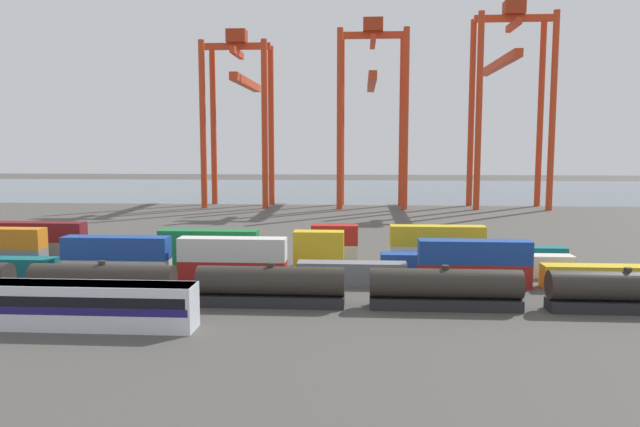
% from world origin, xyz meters
% --- Properties ---
extents(ground_plane, '(420.00, 420.00, 0.00)m').
position_xyz_m(ground_plane, '(0.00, 40.00, 0.00)').
color(ground_plane, '#4C4944').
extents(harbour_water, '(400.00, 110.00, 0.01)m').
position_xyz_m(harbour_water, '(0.00, 144.68, 0.00)').
color(harbour_water, slate).
rests_on(harbour_water, ground_plane).
extents(freight_tank_row, '(81.15, 2.76, 4.22)m').
position_xyz_m(freight_tank_row, '(7.01, -9.95, 1.97)').
color(freight_tank_row, '#232326').
rests_on(freight_tank_row, ground_plane).
extents(shipping_container_0, '(12.10, 2.44, 2.60)m').
position_xyz_m(shipping_container_0, '(-25.44, -0.69, 1.30)').
color(shipping_container_0, '#146066').
rests_on(shipping_container_0, ground_plane).
extents(shipping_container_1, '(12.10, 2.44, 2.60)m').
position_xyz_m(shipping_container_1, '(-12.06, -0.69, 1.30)').
color(shipping_container_1, silver).
rests_on(shipping_container_1, ground_plane).
extents(shipping_container_2, '(12.10, 2.44, 2.60)m').
position_xyz_m(shipping_container_2, '(-12.06, -0.69, 3.90)').
color(shipping_container_2, '#1C4299').
rests_on(shipping_container_2, shipping_container_1).
extents(shipping_container_3, '(12.10, 2.44, 2.60)m').
position_xyz_m(shipping_container_3, '(1.33, -0.69, 1.30)').
color(shipping_container_3, '#AD211C').
rests_on(shipping_container_3, ground_plane).
extents(shipping_container_4, '(12.10, 2.44, 2.60)m').
position_xyz_m(shipping_container_4, '(1.33, -0.69, 3.90)').
color(shipping_container_4, silver).
rests_on(shipping_container_4, shipping_container_3).
extents(shipping_container_5, '(12.10, 2.44, 2.60)m').
position_xyz_m(shipping_container_5, '(14.72, -0.69, 1.30)').
color(shipping_container_5, slate).
rests_on(shipping_container_5, ground_plane).
extents(shipping_container_6, '(12.10, 2.44, 2.60)m').
position_xyz_m(shipping_container_6, '(28.11, -0.69, 1.30)').
color(shipping_container_6, '#AD211C').
rests_on(shipping_container_6, ground_plane).
extents(shipping_container_7, '(12.10, 2.44, 2.60)m').
position_xyz_m(shipping_container_7, '(28.11, -0.69, 3.90)').
color(shipping_container_7, '#1C4299').
rests_on(shipping_container_7, shipping_container_6).
extents(shipping_container_8, '(12.10, 2.44, 2.60)m').
position_xyz_m(shipping_container_8, '(41.49, -0.69, 1.30)').
color(shipping_container_8, gold).
rests_on(shipping_container_8, ground_plane).
extents(shipping_container_13, '(6.04, 2.44, 2.60)m').
position_xyz_m(shipping_container_13, '(-16.40, 5.20, 1.30)').
color(shipping_container_13, '#146066').
rests_on(shipping_container_13, ground_plane).
extents(shipping_container_14, '(12.10, 2.44, 2.60)m').
position_xyz_m(shipping_container_14, '(-2.88, 5.20, 1.30)').
color(shipping_container_14, '#197538').
rests_on(shipping_container_14, ground_plane).
extents(shipping_container_15, '(12.10, 2.44, 2.60)m').
position_xyz_m(shipping_container_15, '(-2.88, 5.20, 3.90)').
color(shipping_container_15, '#197538').
rests_on(shipping_container_15, shipping_container_14).
extents(shipping_container_16, '(6.04, 2.44, 2.60)m').
position_xyz_m(shipping_container_16, '(10.64, 5.20, 1.30)').
color(shipping_container_16, gold).
rests_on(shipping_container_16, ground_plane).
extents(shipping_container_17, '(6.04, 2.44, 2.60)m').
position_xyz_m(shipping_container_17, '(10.64, 5.20, 3.90)').
color(shipping_container_17, gold).
rests_on(shipping_container_17, shipping_container_16).
extents(shipping_container_18, '(12.10, 2.44, 2.60)m').
position_xyz_m(shipping_container_18, '(24.16, 5.20, 1.30)').
color(shipping_container_18, '#1C4299').
rests_on(shipping_container_18, ground_plane).
extents(shipping_container_19, '(6.04, 2.44, 2.60)m').
position_xyz_m(shipping_container_19, '(37.68, 5.20, 1.30)').
color(shipping_container_19, silver).
rests_on(shipping_container_19, ground_plane).
extents(shipping_container_20, '(12.10, 2.44, 2.60)m').
position_xyz_m(shipping_container_20, '(-27.41, 11.10, 1.30)').
color(shipping_container_20, slate).
rests_on(shipping_container_20, ground_plane).
extents(shipping_container_21, '(12.10, 2.44, 2.60)m').
position_xyz_m(shipping_container_21, '(-27.41, 11.10, 3.90)').
color(shipping_container_21, maroon).
rests_on(shipping_container_21, shipping_container_20).
extents(shipping_container_22, '(6.04, 2.44, 2.60)m').
position_xyz_m(shipping_container_22, '(-14.17, 11.10, 1.30)').
color(shipping_container_22, '#146066').
rests_on(shipping_container_22, ground_plane).
extents(shipping_container_23, '(12.10, 2.44, 2.60)m').
position_xyz_m(shipping_container_23, '(-0.93, 11.10, 1.30)').
color(shipping_container_23, '#1C4299').
rests_on(shipping_container_23, ground_plane).
extents(shipping_container_24, '(6.04, 2.44, 2.60)m').
position_xyz_m(shipping_container_24, '(12.31, 11.10, 1.30)').
color(shipping_container_24, silver).
rests_on(shipping_container_24, ground_plane).
extents(shipping_container_25, '(6.04, 2.44, 2.60)m').
position_xyz_m(shipping_container_25, '(12.31, 11.10, 3.90)').
color(shipping_container_25, '#AD211C').
rests_on(shipping_container_25, shipping_container_24).
extents(shipping_container_26, '(12.10, 2.44, 2.60)m').
position_xyz_m(shipping_container_26, '(25.55, 11.10, 1.30)').
color(shipping_container_26, silver).
rests_on(shipping_container_26, ground_plane).
extents(shipping_container_27, '(12.10, 2.44, 2.60)m').
position_xyz_m(shipping_container_27, '(25.55, 11.10, 3.90)').
color(shipping_container_27, gold).
rests_on(shipping_container_27, shipping_container_26).
extents(shipping_container_28, '(6.04, 2.44, 2.60)m').
position_xyz_m(shipping_container_28, '(38.79, 11.10, 1.30)').
color(shipping_container_28, '#146066').
rests_on(shipping_container_28, ground_plane).
extents(gantry_crane_west, '(16.79, 35.64, 43.77)m').
position_xyz_m(gantry_crane_west, '(-15.27, 87.90, 26.77)').
color(gantry_crane_west, red).
rests_on(gantry_crane_west, ground_plane).
extents(gantry_crane_central, '(17.14, 38.66, 46.07)m').
position_xyz_m(gantry_crane_central, '(18.31, 88.22, 27.81)').
color(gantry_crane_central, red).
rests_on(gantry_crane_central, ground_plane).
extents(gantry_crane_east, '(18.68, 40.88, 49.61)m').
position_xyz_m(gantry_crane_east, '(51.89, 88.52, 30.34)').
color(gantry_crane_east, red).
rests_on(gantry_crane_east, ground_plane).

